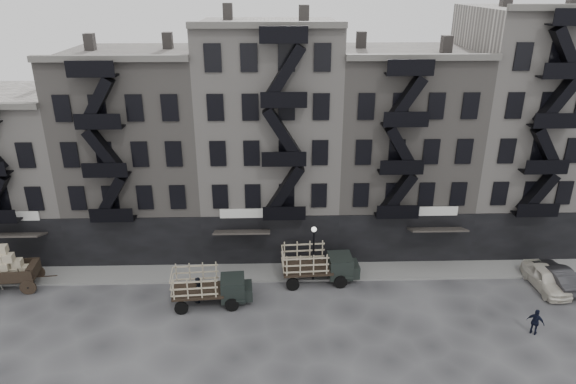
{
  "coord_description": "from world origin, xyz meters",
  "views": [
    {
      "loc": [
        0.35,
        -28.53,
        19.83
      ],
      "look_at": [
        1.27,
        4.0,
        6.29
      ],
      "focal_mm": 32.0,
      "sensor_mm": 36.0,
      "label": 1
    }
  ],
  "objects_px": {
    "stake_truck_west": "(209,284)",
    "policeman": "(536,322)",
    "car_east": "(546,279)",
    "pedestrian_mid": "(198,290)",
    "wagon": "(6,265)",
    "stake_truck_east": "(318,262)",
    "car_far": "(556,276)"
  },
  "relations": [
    {
      "from": "car_east",
      "to": "pedestrian_mid",
      "type": "bearing_deg",
      "value": 179.63
    },
    {
      "from": "wagon",
      "to": "stake_truck_east",
      "type": "height_order",
      "value": "wagon"
    },
    {
      "from": "stake_truck_west",
      "to": "policeman",
      "type": "bearing_deg",
      "value": -14.81
    },
    {
      "from": "car_east",
      "to": "policeman",
      "type": "height_order",
      "value": "policeman"
    },
    {
      "from": "stake_truck_east",
      "to": "stake_truck_west",
      "type": "bearing_deg",
      "value": -164.16
    },
    {
      "from": "stake_truck_west",
      "to": "policeman",
      "type": "relative_size",
      "value": 3.09
    },
    {
      "from": "stake_truck_east",
      "to": "car_east",
      "type": "bearing_deg",
      "value": -8.28
    },
    {
      "from": "policeman",
      "to": "stake_truck_east",
      "type": "bearing_deg",
      "value": 13.99
    },
    {
      "from": "car_east",
      "to": "pedestrian_mid",
      "type": "height_order",
      "value": "pedestrian_mid"
    },
    {
      "from": "stake_truck_west",
      "to": "stake_truck_east",
      "type": "bearing_deg",
      "value": 14.95
    },
    {
      "from": "stake_truck_west",
      "to": "car_far",
      "type": "bearing_deg",
      "value": -0.52
    },
    {
      "from": "stake_truck_west",
      "to": "policeman",
      "type": "height_order",
      "value": "stake_truck_west"
    },
    {
      "from": "stake_truck_east",
      "to": "pedestrian_mid",
      "type": "relative_size",
      "value": 3.02
    },
    {
      "from": "car_far",
      "to": "policeman",
      "type": "distance_m",
      "value": 6.59
    },
    {
      "from": "stake_truck_west",
      "to": "car_far",
      "type": "height_order",
      "value": "stake_truck_west"
    },
    {
      "from": "stake_truck_east",
      "to": "car_far",
      "type": "xyz_separation_m",
      "value": [
        16.54,
        -0.98,
        -0.79
      ]
    },
    {
      "from": "car_far",
      "to": "pedestrian_mid",
      "type": "distance_m",
      "value": 24.69
    },
    {
      "from": "stake_truck_west",
      "to": "policeman",
      "type": "distance_m",
      "value": 20.21
    },
    {
      "from": "stake_truck_west",
      "to": "car_far",
      "type": "relative_size",
      "value": 1.17
    },
    {
      "from": "pedestrian_mid",
      "to": "stake_truck_east",
      "type": "bearing_deg",
      "value": 151.79
    },
    {
      "from": "wagon",
      "to": "stake_truck_west",
      "type": "height_order",
      "value": "wagon"
    },
    {
      "from": "stake_truck_east",
      "to": "policeman",
      "type": "height_order",
      "value": "stake_truck_east"
    },
    {
      "from": "car_far",
      "to": "car_east",
      "type": "bearing_deg",
      "value": 18.34
    },
    {
      "from": "stake_truck_west",
      "to": "pedestrian_mid",
      "type": "height_order",
      "value": "stake_truck_west"
    },
    {
      "from": "stake_truck_west",
      "to": "car_east",
      "type": "distance_m",
      "value": 23.01
    },
    {
      "from": "car_east",
      "to": "pedestrian_mid",
      "type": "relative_size",
      "value": 2.44
    },
    {
      "from": "car_far",
      "to": "policeman",
      "type": "relative_size",
      "value": 2.65
    },
    {
      "from": "stake_truck_west",
      "to": "pedestrian_mid",
      "type": "bearing_deg",
      "value": 159.56
    },
    {
      "from": "wagon",
      "to": "policeman",
      "type": "bearing_deg",
      "value": -16.09
    },
    {
      "from": "car_far",
      "to": "pedestrian_mid",
      "type": "relative_size",
      "value": 2.49
    },
    {
      "from": "wagon",
      "to": "car_east",
      "type": "relative_size",
      "value": 0.91
    },
    {
      "from": "car_far",
      "to": "wagon",
      "type": "bearing_deg",
      "value": -5.57
    }
  ]
}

